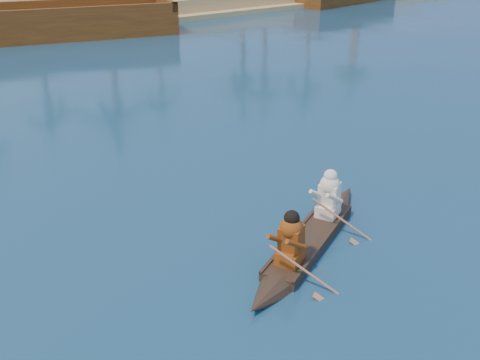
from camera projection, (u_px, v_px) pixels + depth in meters
ground at (204, 178)px, 13.94m from camera, size 160.00×160.00×0.00m
canoe at (310, 233)px, 10.91m from camera, size 5.17×2.83×1.47m
barge_mid at (61, 23)px, 31.89m from camera, size 14.04×7.81×2.22m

